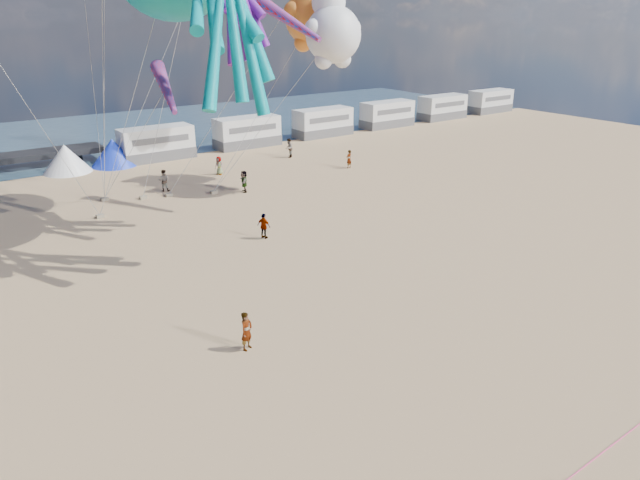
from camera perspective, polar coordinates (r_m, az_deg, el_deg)
The scene contains 26 objects.
ground at distance 20.77m, azimuth 9.72°, elevation -15.94°, with size 120.00×120.00×0.00m, color tan.
water at distance 68.46m, azimuth -25.14°, elevation 9.03°, with size 120.00×120.00×0.00m, color #314B5E.
motorhome_0 at distance 55.44m, azimuth -16.02°, elevation 9.27°, with size 6.60×2.50×3.00m, color silver.
motorhome_1 at distance 59.24m, azimuth -7.29°, elevation 10.67°, with size 6.60×2.50×3.00m, color silver.
motorhome_2 at distance 64.24m, azimuth 0.30°, elevation 11.68°, with size 6.60×2.50×3.00m, color silver.
motorhome_3 at distance 70.17m, azimuth 6.74°, elevation 12.39°, with size 6.60×2.50×3.00m, color silver.
motorhome_4 at distance 76.82m, azimuth 12.14°, elevation 12.85°, with size 6.60×2.50×3.00m, color silver.
motorhome_5 at distance 84.02m, azimuth 16.67°, elevation 13.16°, with size 6.60×2.50×3.00m, color silver.
tent_white at distance 53.42m, azimuth -24.07°, elevation 7.46°, with size 4.00×4.00×2.40m, color white.
tent_blue at distance 54.32m, azimuth -19.96°, elevation 8.25°, with size 4.00×4.00×2.40m, color #1933CC.
standing_person at distance 23.16m, azimuth -7.35°, elevation -9.02°, with size 0.60×0.39×1.65m, color tan.
beachgoer_1 at distance 54.31m, azimuth -3.13°, elevation 9.17°, with size 0.87×0.57×1.79m, color #7F6659.
beachgoer_3 at distance 34.26m, azimuth -5.62°, elevation 1.39°, with size 1.01×0.58×1.56m, color #7F6659.
beachgoer_4 at distance 43.71m, azimuth -7.60°, elevation 5.84°, with size 0.96×0.40×1.64m, color #7F6659.
beachgoer_5 at distance 50.45m, azimuth 2.91°, elevation 8.10°, with size 1.49×0.47×1.60m, color #7F6659.
beachgoer_6 at distance 49.01m, azimuth -10.05°, elevation 7.35°, with size 0.56×0.37×1.53m, color #7F6659.
beachgoer_7 at distance 45.12m, azimuth -15.35°, elevation 5.76°, with size 0.81×0.53×1.66m, color #7F6659.
sandbag_a at distance 40.56m, azimuth -21.13°, elevation 2.24°, with size 0.50×0.35×0.22m, color gray.
sandbag_b at distance 43.75m, azimuth -17.26°, elevation 4.08°, with size 0.50×0.35×0.22m, color gray.
sandbag_c at distance 43.85m, azimuth -10.58°, elevation 4.74°, with size 0.50×0.35×0.22m, color gray.
sandbag_d at distance 43.89m, azimuth -14.87°, elevation 4.39°, with size 0.50×0.35×0.22m, color gray.
sandbag_e at distance 44.25m, azimuth -20.72°, elevation 3.84°, with size 0.50×0.35×0.22m, color gray.
kite_panda at distance 42.19m, azimuth 1.33°, elevation 19.86°, with size 4.73×4.45×6.68m, color white, non-canonical shape.
kite_teddy_orange at distance 45.10m, azimuth -0.76°, elevation 21.36°, with size 4.95×4.66×6.99m, color orange, non-canonical shape.
windsock_mid at distance 39.00m, azimuth -3.79°, elevation 21.46°, with size 1.00×6.53×6.53m, color red, non-canonical shape.
windsock_right at distance 36.47m, azimuth -15.18°, elevation 14.42°, with size 0.90×4.80×4.80m, color red, non-canonical shape.
Camera 1 is at (-12.20, -11.19, 12.55)m, focal length 32.00 mm.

